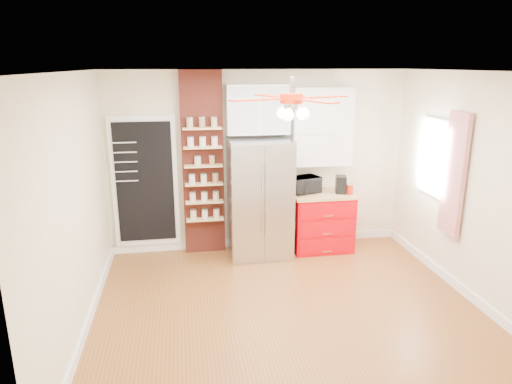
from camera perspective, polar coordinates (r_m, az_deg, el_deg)
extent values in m
plane|color=brown|center=(5.56, 3.93, -14.25)|extent=(4.50, 4.50, 0.00)
plane|color=white|center=(4.82, 4.55, 14.81)|extent=(4.50, 4.50, 0.00)
cube|color=beige|center=(6.92, 0.36, 3.86)|extent=(4.50, 0.02, 2.70)
cube|color=beige|center=(3.24, 12.61, -10.71)|extent=(4.50, 0.02, 2.70)
cube|color=beige|center=(5.01, -21.69, -1.92)|extent=(0.02, 4.00, 2.70)
cube|color=beige|center=(5.95, 25.78, 0.30)|extent=(0.02, 4.00, 2.70)
cube|color=white|center=(6.88, -13.71, 1.18)|extent=(0.95, 0.04, 1.95)
cube|color=black|center=(6.85, -13.72, 1.13)|extent=(0.82, 0.02, 1.78)
cube|color=maroon|center=(6.76, -6.66, 3.45)|extent=(0.60, 0.16, 2.70)
cube|color=#A7A7AC|center=(6.68, 0.46, -0.79)|extent=(0.90, 0.70, 1.75)
cube|color=white|center=(6.62, 0.20, 10.32)|extent=(0.90, 0.35, 0.70)
cube|color=#CC000A|center=(7.08, 8.16, -3.76)|extent=(0.90, 0.60, 0.86)
cube|color=tan|center=(6.95, 8.30, -0.26)|extent=(0.94, 0.64, 0.04)
cube|color=white|center=(6.91, 8.20, 8.09)|extent=(0.90, 0.30, 1.15)
cube|color=white|center=(6.63, 21.48, 4.00)|extent=(0.04, 0.75, 1.05)
cube|color=red|center=(6.17, 23.54, 2.02)|extent=(0.06, 0.40, 1.55)
cylinder|color=silver|center=(4.82, 4.51, 13.03)|extent=(0.05, 0.05, 0.20)
cylinder|color=#AD220A|center=(4.83, 4.48, 11.61)|extent=(0.24, 0.24, 0.10)
sphere|color=white|center=(4.84, 4.44, 9.72)|extent=(0.13, 0.13, 0.13)
imported|color=black|center=(6.89, 6.06, 0.91)|extent=(0.52, 0.43, 0.25)
cube|color=black|center=(6.95, 10.55, 0.92)|extent=(0.20, 0.24, 0.26)
cylinder|color=#A11B08|center=(6.91, 11.62, 0.29)|extent=(0.12, 0.12, 0.15)
cylinder|color=#B50A1E|center=(6.98, 10.66, 0.42)|extent=(0.12, 0.12, 0.13)
cylinder|color=beige|center=(6.60, -7.30, 3.88)|extent=(0.12, 0.12, 0.12)
cylinder|color=#98734D|center=(6.59, -5.54, 3.93)|extent=(0.09, 0.09, 0.12)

